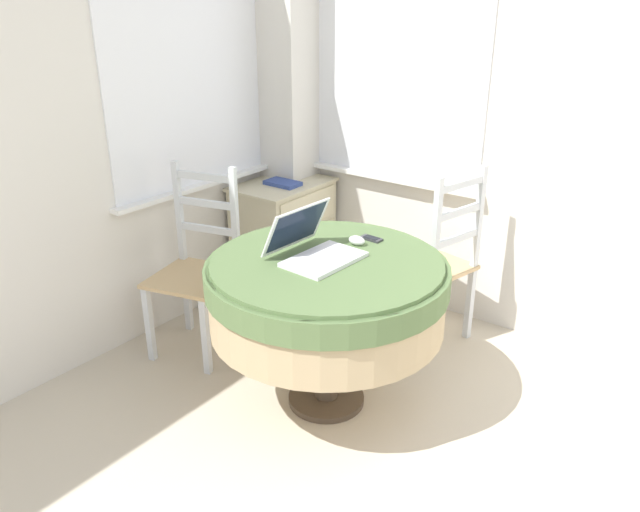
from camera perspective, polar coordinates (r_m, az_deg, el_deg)
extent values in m
cube|color=white|center=(3.57, -12.15, 17.54)|extent=(1.10, 0.01, 1.42)
cube|color=white|center=(3.68, -10.91, 6.31)|extent=(1.18, 0.07, 0.02)
cube|color=white|center=(3.69, 7.17, 18.02)|extent=(0.01, 1.10, 1.42)
cube|color=white|center=(3.79, 6.41, 7.07)|extent=(0.07, 1.18, 0.02)
cube|color=silver|center=(3.99, -2.89, 15.43)|extent=(0.28, 0.28, 2.55)
cylinder|color=#4C3D2D|center=(3.05, 0.57, -12.84)|extent=(0.36, 0.36, 0.03)
cylinder|color=#4C3D2D|center=(2.85, 0.60, -7.03)|extent=(0.11, 0.11, 0.68)
cylinder|color=tan|center=(2.76, 0.62, -3.59)|extent=(1.04, 1.04, 0.30)
cylinder|color=#567042|center=(2.72, 0.63, -1.81)|extent=(1.07, 1.07, 0.11)
cylinder|color=#567042|center=(2.70, 0.63, -0.56)|extent=(1.01, 1.01, 0.02)
cube|color=silver|center=(2.68, 0.37, -0.31)|extent=(0.36, 0.24, 0.02)
cube|color=silver|center=(2.68, 0.13, -0.03)|extent=(0.31, 0.15, 0.00)
cube|color=silver|center=(2.73, -2.20, 2.67)|extent=(0.35, 0.12, 0.21)
cube|color=#192338|center=(2.73, -2.12, 2.70)|extent=(0.32, 0.10, 0.18)
ellipsoid|color=white|center=(2.85, 3.38, 1.43)|extent=(0.05, 0.08, 0.04)
cube|color=#2D2D33|center=(2.92, 4.71, 1.60)|extent=(0.06, 0.11, 0.01)
cube|color=black|center=(2.92, 4.72, 1.70)|extent=(0.04, 0.08, 0.00)
cube|color=tan|center=(3.31, -11.58, -1.94)|extent=(0.49, 0.48, 0.02)
cube|color=silver|center=(3.37, -15.35, -6.02)|extent=(0.04, 0.04, 0.42)
cube|color=silver|center=(3.19, -10.41, -7.27)|extent=(0.04, 0.04, 0.42)
cube|color=silver|center=(3.62, -12.06, -3.58)|extent=(0.04, 0.04, 0.42)
cube|color=silver|center=(3.46, -7.33, -4.59)|extent=(0.04, 0.04, 0.42)
cube|color=silver|center=(3.43, -12.75, 4.01)|extent=(0.04, 0.04, 0.55)
cube|color=silver|center=(3.25, -7.78, 3.34)|extent=(0.04, 0.04, 0.55)
cube|color=silver|center=(3.28, -10.59, 7.15)|extent=(0.11, 0.34, 0.04)
cube|color=silver|center=(3.32, -10.41, 4.77)|extent=(0.11, 0.34, 0.04)
cube|color=silver|center=(3.36, -10.24, 2.45)|extent=(0.11, 0.34, 0.04)
cube|color=tan|center=(3.43, 9.81, -0.84)|extent=(0.47, 0.48, 0.02)
cube|color=silver|center=(3.75, 9.26, -2.41)|extent=(0.04, 0.04, 0.42)
cube|color=silver|center=(3.52, 5.58, -3.96)|extent=(0.04, 0.04, 0.42)
cube|color=silver|center=(3.56, 13.52, -4.25)|extent=(0.04, 0.04, 0.42)
cube|color=silver|center=(3.31, 9.92, -6.04)|extent=(0.04, 0.04, 0.42)
cube|color=silver|center=(3.36, 14.31, 3.46)|extent=(0.04, 0.04, 0.55)
cube|color=silver|center=(3.10, 10.55, 2.17)|extent=(0.04, 0.04, 0.55)
cube|color=silver|center=(3.16, 12.82, 6.40)|extent=(0.34, 0.10, 0.04)
cube|color=silver|center=(3.21, 12.60, 3.95)|extent=(0.34, 0.10, 0.04)
cube|color=silver|center=(3.26, 12.39, 1.57)|extent=(0.34, 0.10, 0.04)
cube|color=beige|center=(4.02, -3.33, 1.72)|extent=(0.59, 0.40, 0.69)
cube|color=beige|center=(3.91, -3.45, 6.55)|extent=(0.62, 0.42, 0.02)
cube|color=beige|center=(3.82, -1.08, 4.26)|extent=(0.52, 0.01, 0.19)
sphere|color=olive|center=(3.82, -0.99, 4.24)|extent=(0.02, 0.02, 0.02)
cube|color=beige|center=(3.90, -1.06, 1.07)|extent=(0.52, 0.01, 0.19)
sphere|color=olive|center=(3.90, -0.96, 1.05)|extent=(0.02, 0.02, 0.02)
cube|color=beige|center=(3.99, -1.03, -1.98)|extent=(0.52, 0.01, 0.19)
sphere|color=olive|center=(3.99, -0.94, -2.01)|extent=(0.02, 0.02, 0.02)
cube|color=#33478C|center=(3.86, -3.43, 6.67)|extent=(0.13, 0.22, 0.02)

